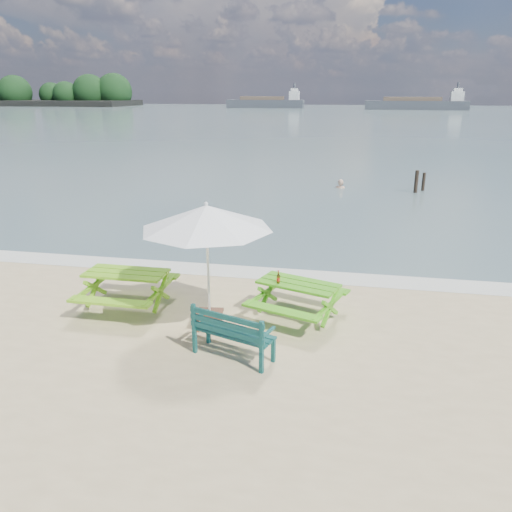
% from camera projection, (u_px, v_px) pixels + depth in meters
% --- Properties ---
extents(sea, '(300.00, 300.00, 0.00)m').
position_uv_depth(sea, '(341.00, 117.00, 87.77)').
color(sea, slate).
rests_on(sea, ground).
extents(foam_strip, '(22.00, 0.90, 0.01)m').
position_uv_depth(foam_strip, '(249.00, 272.00, 12.83)').
color(foam_strip, silver).
rests_on(foam_strip, ground).
extents(picnic_table_left, '(1.72, 1.91, 0.82)m').
position_uv_depth(picnic_table_left, '(128.00, 290.00, 10.65)').
color(picnic_table_left, '#71B71B').
rests_on(picnic_table_left, ground).
extents(picnic_table_right, '(2.10, 2.22, 0.77)m').
position_uv_depth(picnic_table_right, '(298.00, 301.00, 10.18)').
color(picnic_table_right, '#459D17').
rests_on(picnic_table_right, ground).
extents(park_bench, '(1.54, 0.94, 0.90)m').
position_uv_depth(park_bench, '(233.00, 343.00, 8.69)').
color(park_bench, '#0F3E3D').
rests_on(park_bench, ground).
extents(side_table, '(0.56, 0.56, 0.32)m').
position_uv_depth(side_table, '(210.00, 320.00, 9.80)').
color(side_table, brown).
rests_on(side_table, ground).
extents(patio_umbrella, '(2.78, 2.78, 2.47)m').
position_uv_depth(patio_umbrella, '(206.00, 217.00, 9.15)').
color(patio_umbrella, silver).
rests_on(patio_umbrella, ground).
extents(beer_bottle, '(0.07, 0.07, 0.27)m').
position_uv_depth(beer_bottle, '(278.00, 279.00, 10.01)').
color(beer_bottle, '#8E4914').
rests_on(beer_bottle, picnic_table_right).
extents(swimmer, '(0.65, 0.49, 1.62)m').
position_uv_depth(swimmer, '(340.00, 196.00, 24.11)').
color(swimmer, tan).
rests_on(swimmer, ground).
extents(mooring_pilings, '(0.56, 0.76, 1.23)m').
position_uv_depth(mooring_pilings, '(419.00, 184.00, 22.93)').
color(mooring_pilings, black).
rests_on(mooring_pilings, ground).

